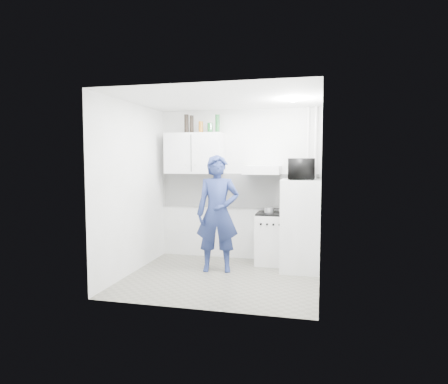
# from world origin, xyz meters

# --- Properties ---
(floor) EXTENTS (2.80, 2.80, 0.00)m
(floor) POSITION_xyz_m (0.00, 0.00, 0.00)
(floor) COLOR #57554A
(floor) RESTS_ON ground
(ceiling) EXTENTS (2.80, 2.80, 0.00)m
(ceiling) POSITION_xyz_m (0.00, 0.00, 2.60)
(ceiling) COLOR white
(ceiling) RESTS_ON wall_back
(wall_back) EXTENTS (2.80, 0.00, 2.80)m
(wall_back) POSITION_xyz_m (0.00, 1.25, 1.30)
(wall_back) COLOR white
(wall_back) RESTS_ON floor
(wall_left) EXTENTS (0.00, 2.60, 2.60)m
(wall_left) POSITION_xyz_m (-1.40, 0.00, 1.30)
(wall_left) COLOR white
(wall_left) RESTS_ON floor
(wall_right) EXTENTS (0.00, 2.60, 2.60)m
(wall_right) POSITION_xyz_m (1.40, 0.00, 1.30)
(wall_right) COLOR white
(wall_right) RESTS_ON floor
(person) EXTENTS (0.73, 0.55, 1.81)m
(person) POSITION_xyz_m (-0.15, 0.38, 0.91)
(person) COLOR navy
(person) RESTS_ON floor
(stove) EXTENTS (0.52, 0.52, 0.83)m
(stove) POSITION_xyz_m (0.62, 1.00, 0.42)
(stove) COLOR white
(stove) RESTS_ON floor
(fridge) EXTENTS (0.61, 0.61, 1.44)m
(fridge) POSITION_xyz_m (1.10, 0.68, 0.72)
(fridge) COLOR white
(fridge) RESTS_ON floor
(stove_top) EXTENTS (0.50, 0.50, 0.03)m
(stove_top) POSITION_xyz_m (0.62, 1.00, 0.85)
(stove_top) COLOR black
(stove_top) RESTS_ON stove
(saucepan) EXTENTS (0.16, 0.16, 0.09)m
(saucepan) POSITION_xyz_m (0.57, 0.98, 0.91)
(saucepan) COLOR silver
(saucepan) RESTS_ON stove_top
(microwave) EXTENTS (0.61, 0.44, 0.33)m
(microwave) POSITION_xyz_m (1.10, 0.68, 1.60)
(microwave) COLOR black
(microwave) RESTS_ON fridge
(bottle_c) EXTENTS (0.08, 0.08, 0.32)m
(bottle_c) POSITION_xyz_m (-0.89, 1.07, 2.36)
(bottle_c) COLOR black
(bottle_c) RESTS_ON upper_cabinet
(bottle_d) EXTENTS (0.07, 0.07, 0.30)m
(bottle_d) POSITION_xyz_m (-0.79, 1.07, 2.35)
(bottle_d) COLOR black
(bottle_d) RESTS_ON upper_cabinet
(canister_a) EXTENTS (0.08, 0.08, 0.20)m
(canister_a) POSITION_xyz_m (-0.63, 1.07, 2.30)
(canister_a) COLOR brown
(canister_a) RESTS_ON upper_cabinet
(canister_b) EXTENTS (0.09, 0.09, 0.17)m
(canister_b) POSITION_xyz_m (-0.47, 1.07, 2.28)
(canister_b) COLOR #144C1E
(canister_b) RESTS_ON upper_cabinet
(bottle_e) EXTENTS (0.08, 0.08, 0.30)m
(bottle_e) POSITION_xyz_m (-0.33, 1.07, 2.35)
(bottle_e) COLOR #144C1E
(bottle_e) RESTS_ON upper_cabinet
(upper_cabinet) EXTENTS (1.00, 0.35, 0.70)m
(upper_cabinet) POSITION_xyz_m (-0.75, 1.07, 1.85)
(upper_cabinet) COLOR white
(upper_cabinet) RESTS_ON wall_back
(range_hood) EXTENTS (0.60, 0.50, 0.14)m
(range_hood) POSITION_xyz_m (0.45, 1.00, 1.57)
(range_hood) COLOR white
(range_hood) RESTS_ON wall_back
(backsplash) EXTENTS (2.74, 0.03, 0.60)m
(backsplash) POSITION_xyz_m (0.00, 1.24, 1.20)
(backsplash) COLOR white
(backsplash) RESTS_ON wall_back
(pipe_a) EXTENTS (0.05, 0.05, 2.60)m
(pipe_a) POSITION_xyz_m (1.30, 1.17, 1.30)
(pipe_a) COLOR white
(pipe_a) RESTS_ON floor
(pipe_b) EXTENTS (0.04, 0.04, 2.60)m
(pipe_b) POSITION_xyz_m (1.18, 1.17, 1.30)
(pipe_b) COLOR white
(pipe_b) RESTS_ON floor
(ceiling_spot_fixture) EXTENTS (0.10, 0.10, 0.02)m
(ceiling_spot_fixture) POSITION_xyz_m (1.00, 0.20, 2.57)
(ceiling_spot_fixture) COLOR white
(ceiling_spot_fixture) RESTS_ON ceiling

